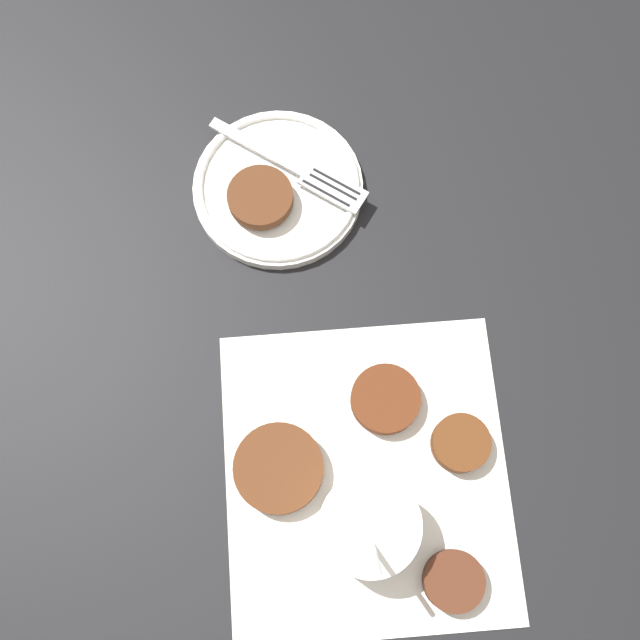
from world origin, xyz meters
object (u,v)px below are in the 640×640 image
object	(u,v)px
fritter_on_plate	(260,197)
serving_plate	(278,187)
sauce_bowl	(368,525)
fork	(303,172)

from	to	relation	value
fritter_on_plate	serving_plate	bearing A→B (deg)	-54.81
sauce_bowl	serving_plate	world-z (taller)	sauce_bowl
sauce_bowl	fritter_on_plate	bearing A→B (deg)	4.40
sauce_bowl	fritter_on_plate	size ratio (longest dim) A/B	1.77
serving_plate	fritter_on_plate	bearing A→B (deg)	125.19
fritter_on_plate	fork	world-z (taller)	fritter_on_plate
sauce_bowl	fritter_on_plate	xyz separation A→B (m)	(0.35, 0.03, -0.01)
sauce_bowl	serving_plate	distance (m)	0.36
serving_plate	fork	world-z (taller)	fork
sauce_bowl	serving_plate	bearing A→B (deg)	0.83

